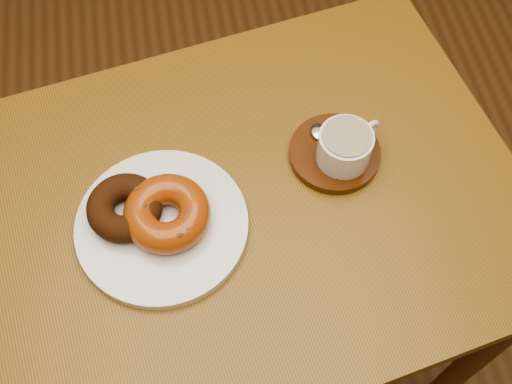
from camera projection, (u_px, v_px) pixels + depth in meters
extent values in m
plane|color=#57381B|center=(182.00, 265.00, 1.80)|extent=(6.00, 6.00, 0.00)
cube|color=brown|center=(243.00, 205.00, 0.99)|extent=(0.96, 0.79, 0.03)
cylinder|color=#4D2C16|center=(476.00, 357.00, 1.28)|extent=(0.05, 0.05, 0.78)
cylinder|color=#4D2C16|center=(38.00, 239.00, 1.41)|extent=(0.05, 0.05, 0.78)
cylinder|color=#4D2C16|center=(359.00, 139.00, 1.54)|extent=(0.05, 0.05, 0.78)
cylinder|color=silver|center=(162.00, 226.00, 0.95)|extent=(0.32, 0.32, 0.02)
torus|color=#33180A|center=(125.00, 208.00, 0.93)|extent=(0.12, 0.12, 0.04)
torus|color=#964010|center=(167.00, 213.00, 0.92)|extent=(0.17, 0.17, 0.05)
cube|color=#472617|center=(193.00, 203.00, 0.91)|extent=(0.01, 0.01, 0.00)
cube|color=#472617|center=(190.00, 194.00, 0.92)|extent=(0.01, 0.01, 0.00)
cube|color=#472617|center=(184.00, 187.00, 0.92)|extent=(0.01, 0.01, 0.00)
cube|color=#472617|center=(175.00, 183.00, 0.93)|extent=(0.01, 0.01, 0.00)
cube|color=#472617|center=(165.00, 182.00, 0.93)|extent=(0.01, 0.01, 0.00)
cube|color=#472617|center=(155.00, 185.00, 0.92)|extent=(0.01, 0.01, 0.00)
cube|color=#472617|center=(146.00, 190.00, 0.92)|extent=(0.01, 0.01, 0.00)
cube|color=#472617|center=(140.00, 197.00, 0.91)|extent=(0.01, 0.01, 0.00)
cube|color=#472617|center=(137.00, 206.00, 0.91)|extent=(0.01, 0.01, 0.00)
cube|color=#472617|center=(138.00, 216.00, 0.90)|extent=(0.01, 0.01, 0.00)
cube|color=#472617|center=(143.00, 224.00, 0.89)|extent=(0.01, 0.01, 0.00)
cube|color=#472617|center=(150.00, 229.00, 0.89)|extent=(0.01, 0.01, 0.00)
cube|color=#472617|center=(160.00, 232.00, 0.89)|extent=(0.01, 0.01, 0.00)
cube|color=#472617|center=(171.00, 231.00, 0.89)|extent=(0.01, 0.01, 0.00)
cube|color=#472617|center=(181.00, 227.00, 0.89)|extent=(0.01, 0.01, 0.00)
cube|color=#472617|center=(188.00, 220.00, 0.90)|extent=(0.01, 0.01, 0.00)
cube|color=#472617|center=(193.00, 212.00, 0.90)|extent=(0.01, 0.01, 0.00)
cylinder|color=#3B1B08|center=(334.00, 153.00, 1.01)|extent=(0.17, 0.17, 0.02)
cylinder|color=silver|center=(345.00, 147.00, 0.97)|extent=(0.08, 0.08, 0.06)
cylinder|color=#4F311B|center=(347.00, 136.00, 0.95)|extent=(0.07, 0.07, 0.00)
torus|color=silver|center=(369.00, 130.00, 0.99)|extent=(0.04, 0.03, 0.04)
ellipsoid|color=silver|center=(318.00, 131.00, 1.02)|extent=(0.02, 0.03, 0.01)
cube|color=silver|center=(329.00, 156.00, 1.00)|extent=(0.02, 0.09, 0.00)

